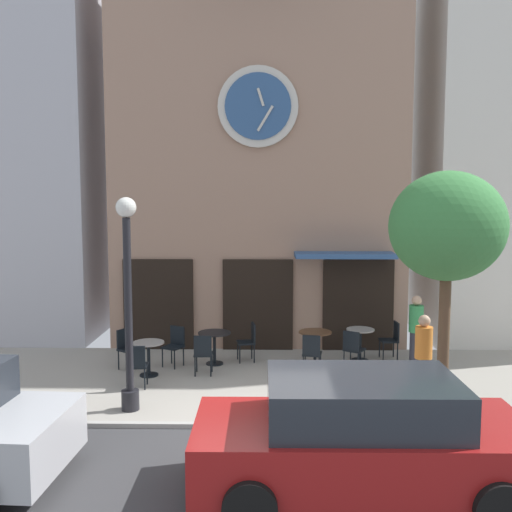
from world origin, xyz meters
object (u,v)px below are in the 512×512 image
(cafe_chair_under_awning, at_px, (203,351))
(parked_car_red, at_px, (362,437))
(cafe_chair_facing_street, at_px, (127,346))
(cafe_chair_curbside, at_px, (353,347))
(street_lamp, at_px, (128,304))
(cafe_table_center, at_px, (315,340))
(cafe_table_center_left, at_px, (214,341))
(cafe_chair_left_end, at_px, (249,339))
(street_tree, at_px, (447,228))
(cafe_chair_outer, at_px, (392,337))
(cafe_chair_near_lamp, at_px, (175,343))
(cafe_table_near_door, at_px, (360,339))
(pedestrian_orange, at_px, (423,358))
(cafe_table_near_curb, at_px, (149,352))
(cafe_chair_near_tree, at_px, (312,351))
(pedestrian_green, at_px, (416,331))
(cafe_chair_by_entrance, at_px, (136,363))

(cafe_chair_under_awning, relative_size, parked_car_red, 0.21)
(cafe_chair_facing_street, distance_m, cafe_chair_curbside, 5.07)
(street_lamp, distance_m, cafe_table_center, 4.85)
(cafe_chair_facing_street, bearing_deg, cafe_table_center_left, 11.08)
(cafe_chair_left_end, bearing_deg, street_lamp, -123.16)
(street_tree, xyz_separation_m, cafe_chair_curbside, (-1.16, 2.67, -2.79))
(cafe_table_center, bearing_deg, cafe_chair_outer, 13.30)
(cafe_table_center, relative_size, cafe_chair_near_lamp, 0.85)
(cafe_table_center_left, xyz_separation_m, parked_car_red, (2.43, -5.76, 0.21))
(cafe_table_near_door, height_order, pedestrian_orange, pedestrian_orange)
(cafe_chair_outer, height_order, parked_car_red, parked_car_red)
(cafe_chair_curbside, bearing_deg, cafe_chair_facing_street, 179.70)
(cafe_table_center_left, distance_m, cafe_table_center, 2.33)
(cafe_chair_near_lamp, bearing_deg, cafe_table_near_curb, -120.63)
(cafe_chair_near_tree, bearing_deg, cafe_chair_near_lamp, 168.17)
(cafe_chair_near_lamp, bearing_deg, parked_car_red, -59.48)
(cafe_table_near_curb, distance_m, parked_car_red, 6.17)
(cafe_chair_left_end, bearing_deg, cafe_chair_curbside, -16.27)
(cafe_chair_under_awning, xyz_separation_m, pedestrian_green, (4.71, 0.55, 0.33))
(street_tree, bearing_deg, street_lamp, 177.99)
(street_lamp, distance_m, pedestrian_orange, 5.52)
(cafe_chair_near_lamp, xyz_separation_m, cafe_chair_left_end, (1.69, 0.40, 0.00))
(street_lamp, xyz_separation_m, cafe_table_center, (3.59, 2.95, -1.39))
(pedestrian_orange, bearing_deg, cafe_chair_under_awning, 159.97)
(cafe_chair_near_tree, bearing_deg, pedestrian_orange, -40.15)
(cafe_chair_near_tree, bearing_deg, cafe_chair_by_entrance, -164.98)
(pedestrian_orange, bearing_deg, cafe_chair_outer, 88.64)
(pedestrian_green, relative_size, pedestrian_orange, 1.00)
(cafe_table_center, bearing_deg, pedestrian_orange, -53.93)
(street_tree, xyz_separation_m, cafe_table_center, (-1.96, 3.14, -2.76))
(cafe_table_near_door, bearing_deg, pedestrian_green, -28.95)
(cafe_table_near_curb, bearing_deg, street_tree, -21.28)
(cafe_table_center_left, distance_m, cafe_chair_under_awning, 0.86)
(cafe_chair_near_lamp, distance_m, cafe_chair_under_awning, 1.02)
(cafe_table_near_door, bearing_deg, parked_car_red, -99.14)
(street_lamp, height_order, cafe_chair_outer, street_lamp)
(street_lamp, distance_m, cafe_chair_outer, 6.58)
(street_lamp, xyz_separation_m, cafe_table_near_curb, (-0.08, 2.00, -1.44))
(cafe_chair_facing_street, height_order, pedestrian_green, pedestrian_green)
(cafe_chair_curbside, xyz_separation_m, cafe_chair_under_awning, (-3.29, -0.44, 0.00))
(cafe_chair_near_lamp, height_order, cafe_chair_outer, same)
(street_tree, bearing_deg, cafe_chair_left_end, 136.14)
(cafe_chair_near_tree, xyz_separation_m, pedestrian_green, (2.36, 0.48, 0.33))
(cafe_chair_curbside, bearing_deg, pedestrian_orange, -63.44)
(cafe_chair_facing_street, xyz_separation_m, pedestrian_orange, (6.07, -2.03, 0.33))
(cafe_table_near_curb, bearing_deg, cafe_chair_under_awning, 1.91)
(cafe_chair_near_lamp, distance_m, cafe_chair_facing_street, 1.08)
(cafe_table_center, xyz_separation_m, cafe_chair_near_tree, (-0.14, -0.83, -0.03))
(pedestrian_orange, xyz_separation_m, parked_car_red, (-1.70, -3.35, -0.10))
(pedestrian_green, bearing_deg, cafe_chair_outer, 113.25)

